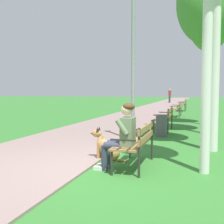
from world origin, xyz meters
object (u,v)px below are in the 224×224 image
Objects in this scene: lamp_post_near at (133,61)px; birch_tree_fourth at (209,18)px; park_bench_furthest at (183,104)px; pedestrian_distant at (170,96)px; birch_tree_third at (207,3)px; person_seated_on_near_bench at (122,134)px; park_bench_near at (137,141)px; dog_shepherd at (107,148)px; park_bench_mid at (165,117)px; park_bench_far at (177,108)px; litter_bin at (161,126)px.

birch_tree_fourth reaches higher than lamp_post_near.
pedestrian_distant reaches higher than park_bench_furthest.
birch_tree_third is (2.00, 2.28, 2.08)m from lamp_post_near.
birch_tree_third reaches higher than person_seated_on_near_bench.
birch_tree_fourth is at bearing 79.37° from park_bench_near.
park_bench_furthest is 11.72m from birch_tree_third.
dog_shepherd is 0.19× the size of lamp_post_near.
birch_tree_third is 24.38m from pedestrian_distant.
park_bench_near is at bearing -25.51° from dog_shepherd.
park_bench_mid is 4.88m from birch_tree_fourth.
pedestrian_distant is at bearing 96.97° from park_bench_far.
litter_bin is (-0.02, 3.90, -0.16)m from park_bench_near.
park_bench_furthest is 9.37m from birch_tree_fourth.
person_seated_on_near_bench is at bearing -105.68° from birch_tree_third.
person_seated_on_near_bench is at bearing -53.15° from dog_shepherd.
birch_tree_fourth is (2.16, 7.32, 4.23)m from dog_shepherd.
pedestrian_distant reaches higher than park_bench_far.
person_seated_on_near_bench reaches higher than park_bench_mid.
person_seated_on_near_bench is (-0.11, -11.42, 0.17)m from park_bench_far.
person_seated_on_near_bench is 29.30m from pedestrian_distant.
park_bench_near is at bearing -89.63° from litter_bin.
park_bench_mid is 10.76m from park_bench_furthest.
park_bench_furthest is at bearing 100.11° from birch_tree_fourth.
park_bench_far is 8.54m from lamp_post_near.
park_bench_mid is 0.26× the size of birch_tree_third.
park_bench_far is at bearing 102.98° from birch_tree_third.
park_bench_furthest is 13.07m from pedestrian_distant.
park_bench_mid reaches higher than dog_shepherd.
lamp_post_near is at bearing 89.67° from dog_shepherd.
dog_shepherd is at bearing 126.85° from person_seated_on_near_bench.
dog_shepherd is 1.19× the size of litter_bin.
birch_tree_fourth is 3.59× the size of pedestrian_distant.
birch_tree_third is at bearing -93.02° from birch_tree_fourth.
park_bench_far and park_bench_furthest have the same top height.
litter_bin is at bearing -111.25° from birch_tree_fourth.
park_bench_furthest is at bearing 89.90° from park_bench_mid.
litter_bin is at bearing 90.37° from park_bench_near.
park_bench_near is 16.01m from park_bench_furthest.
park_bench_far reaches higher than dog_shepherd.
park_bench_furthest is 12.12m from litter_bin.
pedestrian_distant is at bearing 99.78° from park_bench_furthest.
litter_bin is at bearing 78.97° from dog_shepherd.
park_bench_furthest is at bearing 87.57° from dog_shepherd.
litter_bin is (0.07, -7.18, -0.16)m from park_bench_far.
pedestrian_distant is at bearing 93.43° from lamp_post_near.
litter_bin is (0.03, -12.11, -0.16)m from park_bench_furthest.
park_bench_furthest is at bearing 90.19° from park_bench_near.
lamp_post_near is 0.75× the size of birch_tree_fourth.
birch_tree_third is (1.39, -6.05, 3.87)m from park_bench_far.
birch_tree_fourth is at bearing 57.89° from park_bench_mid.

